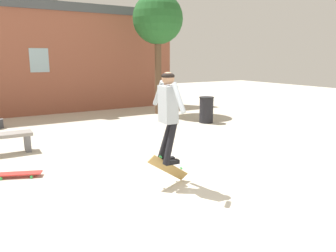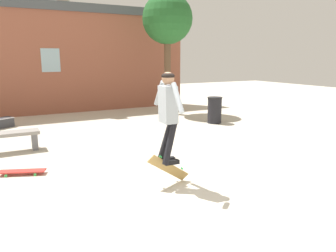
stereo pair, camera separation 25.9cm
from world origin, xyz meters
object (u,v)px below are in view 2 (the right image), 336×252
at_px(trash_bin, 215,109).
at_px(skateboard_flipping, 169,168).
at_px(tree_right, 167,20).
at_px(skateboard_resting, 22,171).
at_px(skater, 168,109).

bearing_deg(trash_bin, skateboard_flipping, -133.98).
bearing_deg(tree_right, trash_bin, -78.27).
height_order(tree_right, skateboard_resting, tree_right).
relative_size(tree_right, trash_bin, 5.17).
height_order(trash_bin, skateboard_resting, trash_bin).
height_order(skater, skateboard_resting, skater).
xyz_separation_m(trash_bin, skateboard_resting, (-6.31, -2.42, -0.40)).
height_order(trash_bin, skater, skater).
bearing_deg(skateboard_flipping, trash_bin, 41.94).
relative_size(trash_bin, skateboard_flipping, 1.10).
distance_m(tree_right, trash_bin, 4.05).
height_order(skateboard_flipping, skateboard_resting, skateboard_flipping).
bearing_deg(skateboard_flipping, tree_right, 58.03).
distance_m(skater, skateboard_resting, 3.16).
relative_size(tree_right, skateboard_resting, 5.29).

